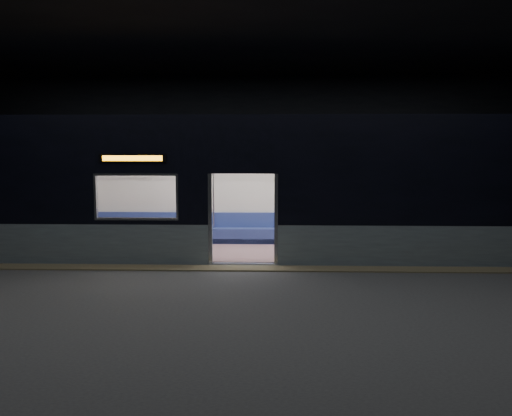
{
  "coord_description": "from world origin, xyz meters",
  "views": [
    {
      "loc": [
        0.69,
        -10.96,
        2.61
      ],
      "look_at": [
        0.25,
        2.3,
        1.14
      ],
      "focal_mm": 38.0,
      "sensor_mm": 36.0,
      "label": 1
    }
  ],
  "objects": [
    {
      "name": "station_floor",
      "position": [
        0.0,
        0.0,
        -0.01
      ],
      "size": [
        24.0,
        14.0,
        0.01
      ],
      "primitive_type": "cube",
      "color": "#47494C",
      "rests_on": "ground"
    },
    {
      "name": "station_envelope",
      "position": [
        0.0,
        0.0,
        3.66
      ],
      "size": [
        24.0,
        14.0,
        5.0
      ],
      "color": "black",
      "rests_on": "station_floor"
    },
    {
      "name": "passenger",
      "position": [
        3.48,
        3.55,
        0.8
      ],
      "size": [
        0.41,
        0.69,
        1.37
      ],
      "rotation": [
        0.0,
        0.0,
        -0.08
      ],
      "color": "black",
      "rests_on": "metro_car"
    },
    {
      "name": "metro_car",
      "position": [
        -0.0,
        2.54,
        1.85
      ],
      "size": [
        18.0,
        3.04,
        3.35
      ],
      "color": "#8CA1A7",
      "rests_on": "station_floor"
    },
    {
      "name": "transit_map",
      "position": [
        4.5,
        3.85,
        1.45
      ],
      "size": [
        0.91,
        0.03,
        0.59
      ],
      "primitive_type": "cube",
      "color": "white",
      "rests_on": "metro_car"
    },
    {
      "name": "handbag",
      "position": [
        3.46,
        3.32,
        0.67
      ],
      "size": [
        0.31,
        0.29,
        0.13
      ],
      "primitive_type": "cube",
      "rotation": [
        0.0,
        0.0,
        0.32
      ],
      "color": "black",
      "rests_on": "passenger"
    },
    {
      "name": "tactile_strip",
      "position": [
        0.0,
        0.55,
        0.01
      ],
      "size": [
        22.8,
        0.5,
        0.03
      ],
      "primitive_type": "cube",
      "color": "#8C7F59",
      "rests_on": "station_floor"
    }
  ]
}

